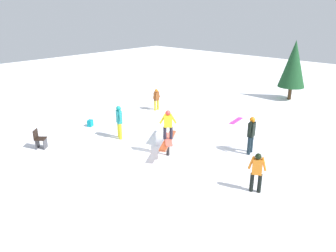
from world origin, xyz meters
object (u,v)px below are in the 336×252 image
Objects in this scene: bystander_black at (251,133)px; bystander_teal at (119,120)px; folding_chair at (40,140)px; backpack_on_snow at (90,123)px; rail_feature at (168,142)px; bystander_brown at (156,98)px; pine_tree_near at (294,64)px; bystander_orange at (257,171)px; main_rider_on_rail at (168,126)px; loose_snowboard_magenta at (236,121)px.

bystander_teal is at bearing -74.50° from bystander_black.
folding_chair reaches higher than backpack_on_snow.
bystander_brown is at bearing -161.94° from rail_feature.
pine_tree_near is (-9.76, -2.41, 1.48)m from bystander_black.
bystander_teal is 3.63m from folding_chair.
bystander_teal reaches higher than bystander_orange.
bystander_teal is at bearing 22.78° from bystander_brown.
bystander_brown is at bearing -178.08° from main_rider_on_rail.
rail_feature is 5.75m from folding_chair.
bystander_orange is 9.67m from backpack_on_snow.
bystander_orange is at bearing 21.98° from bystander_black.
main_rider_on_rail is (0.00, 0.00, 0.73)m from rail_feature.
bystander_orange is at bearing -117.47° from backpack_on_snow.
bystander_teal reaches higher than backpack_on_snow.
bystander_orange is at bearing -110.55° from folding_chair.
rail_feature is at bearing 151.38° from bystander_orange.
bystander_orange reaches higher than folding_chair.
backpack_on_snow reaches higher than loose_snowboard_magenta.
pine_tree_near is at bearing -176.48° from bystander_black.
bystander_brown is 10.17m from bystander_orange.
main_rider_on_rail is 0.78× the size of bystander_black.
pine_tree_near is (-12.39, 5.53, 2.24)m from backpack_on_snow.
bystander_orange is (0.16, 4.17, -0.54)m from main_rider_on_rail.
main_rider_on_rail is 3.76× the size of backpack_on_snow.
main_rider_on_rail is at bearing -150.68° from bystander_teal.
loose_snowboard_magenta is 0.33× the size of pine_tree_near.
bystander_teal reaches higher than bystander_brown.
loose_snowboard_magenta is 7.95m from backpack_on_snow.
bystander_teal is at bearing -117.64° from backpack_on_snow.
bystander_black is 6.09m from bystander_teal.
pine_tree_near is (-6.43, 0.27, 2.40)m from loose_snowboard_magenta.
main_rider_on_rail is at bearing -54.55° from bystander_black.
bystander_orange is 1.08× the size of loose_snowboard_magenta.
folding_chair is at bearing -85.44° from rail_feature.
rail_feature reaches higher than backpack_on_snow.
main_rider_on_rail reaches higher than rail_feature.
bystander_brown is 0.80× the size of bystander_black.
bystander_orange is (0.04, 7.18, -0.11)m from bystander_teal.
bystander_black is at bearing -90.88° from folding_chair.
bystander_orange reaches higher than bystander_brown.
bystander_brown reaches higher than backpack_on_snow.
rail_feature is at bearing -5.34° from loose_snowboard_magenta.
folding_chair is at bearing 173.03° from bystander_orange.
bystander_brown is 7.62m from bystander_black.
bystander_black is at bearing -98.77° from backpack_on_snow.
bystander_black is (-2.53, 2.46, -0.42)m from main_rider_on_rail.
folding_chair is at bearing -101.59° from main_rider_on_rail.
rail_feature is 4.18m from bystander_orange.
folding_chair is 3.29m from backpack_on_snow.
rail_feature is 5.50m from backpack_on_snow.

